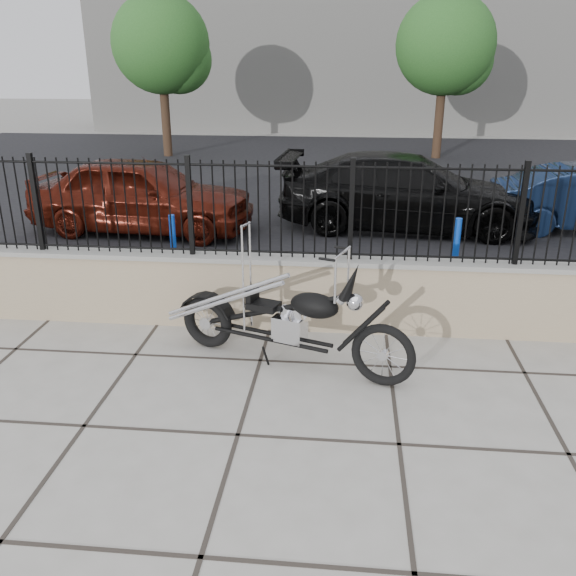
# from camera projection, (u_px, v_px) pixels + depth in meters

# --- Properties ---
(ground_plane) EXTENTS (90.00, 90.00, 0.00)m
(ground_plane) POSITION_uv_depth(u_px,v_px,m) (238.00, 435.00, 5.72)
(ground_plane) COLOR #99968E
(ground_plane) RESTS_ON ground
(parking_lot) EXTENTS (30.00, 30.00, 0.00)m
(parking_lot) POSITION_uv_depth(u_px,v_px,m) (315.00, 181.00, 17.34)
(parking_lot) COLOR black
(parking_lot) RESTS_ON ground
(retaining_wall) EXTENTS (14.00, 0.36, 0.96)m
(retaining_wall) POSITION_uv_depth(u_px,v_px,m) (271.00, 292.00, 7.87)
(retaining_wall) COLOR gray
(retaining_wall) RESTS_ON ground_plane
(iron_fence) EXTENTS (14.00, 0.08, 1.20)m
(iron_fence) POSITION_uv_depth(u_px,v_px,m) (270.00, 210.00, 7.49)
(iron_fence) COLOR black
(iron_fence) RESTS_ON retaining_wall
(background_building) EXTENTS (22.00, 6.00, 8.00)m
(background_building) POSITION_uv_depth(u_px,v_px,m) (333.00, 40.00, 28.92)
(background_building) COLOR beige
(background_building) RESTS_ON ground_plane
(chopper_motorcycle) EXTENTS (2.74, 1.37, 1.64)m
(chopper_motorcycle) POSITION_uv_depth(u_px,v_px,m) (285.00, 298.00, 6.76)
(chopper_motorcycle) COLOR black
(chopper_motorcycle) RESTS_ON ground_plane
(car_red) EXTENTS (4.55, 2.14, 1.50)m
(car_red) POSITION_uv_depth(u_px,v_px,m) (142.00, 194.00, 12.09)
(car_red) COLOR #4A130A
(car_red) RESTS_ON parking_lot
(car_black) EXTENTS (5.31, 2.45, 1.50)m
(car_black) POSITION_uv_depth(u_px,v_px,m) (407.00, 192.00, 12.32)
(car_black) COLOR black
(car_black) RESTS_ON parking_lot
(bollard_a) EXTENTS (0.11, 0.11, 0.86)m
(bollard_a) POSITION_uv_depth(u_px,v_px,m) (173.00, 240.00, 10.24)
(bollard_a) COLOR blue
(bollard_a) RESTS_ON ground_plane
(bollard_b) EXTENTS (0.12, 0.12, 0.91)m
(bollard_b) POSITION_uv_depth(u_px,v_px,m) (456.00, 246.00, 9.86)
(bollard_b) COLOR blue
(bollard_b) RESTS_ON ground_plane
(tree_left) EXTENTS (3.25, 3.25, 5.49)m
(tree_left) POSITION_uv_depth(u_px,v_px,m) (160.00, 39.00, 20.23)
(tree_left) COLOR #382619
(tree_left) RESTS_ON ground_plane
(tree_right) EXTENTS (3.23, 3.23, 5.45)m
(tree_right) POSITION_uv_depth(u_px,v_px,m) (446.00, 40.00, 19.82)
(tree_right) COLOR #382619
(tree_right) RESTS_ON ground_plane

